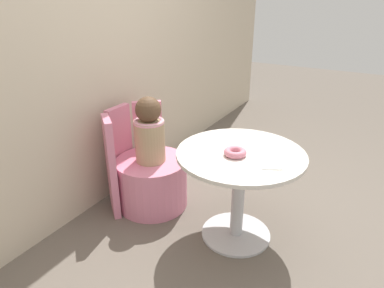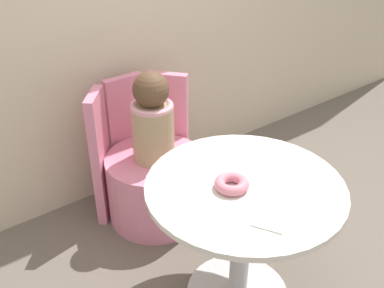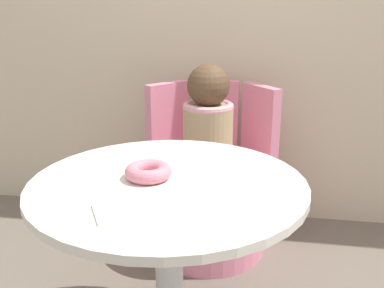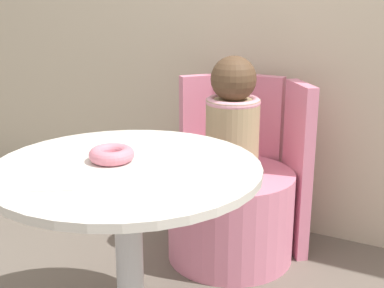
{
  "view_description": "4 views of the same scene",
  "coord_description": "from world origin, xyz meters",
  "px_view_note": "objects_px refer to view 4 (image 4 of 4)",
  "views": [
    {
      "loc": [
        -1.88,
        -0.71,
        1.55
      ],
      "look_at": [
        -0.1,
        0.33,
        0.62
      ],
      "focal_mm": 32.0,
      "sensor_mm": 36.0,
      "label": 1
    },
    {
      "loc": [
        -1.12,
        -1.05,
        1.69
      ],
      "look_at": [
        -0.05,
        0.38,
        0.63
      ],
      "focal_mm": 42.0,
      "sensor_mm": 36.0,
      "label": 2
    },
    {
      "loc": [
        0.19,
        -1.19,
        1.13
      ],
      "look_at": [
        -0.07,
        0.4,
        0.62
      ],
      "focal_mm": 42.0,
      "sensor_mm": 36.0,
      "label": 3
    },
    {
      "loc": [
        0.8,
        -1.24,
        1.15
      ],
      "look_at": [
        -0.03,
        0.31,
        0.62
      ],
      "focal_mm": 50.0,
      "sensor_mm": 36.0,
      "label": 4
    }
  ],
  "objects_px": {
    "round_table": "(128,217)",
    "child_figure": "(233,119)",
    "tub_chair": "(230,215)",
    "donut": "(112,154)"
  },
  "relations": [
    {
      "from": "round_table",
      "to": "child_figure",
      "type": "height_order",
      "value": "child_figure"
    },
    {
      "from": "round_table",
      "to": "tub_chair",
      "type": "bearing_deg",
      "value": 88.18
    },
    {
      "from": "round_table",
      "to": "donut",
      "type": "relative_size",
      "value": 5.87
    },
    {
      "from": "child_figure",
      "to": "round_table",
      "type": "bearing_deg",
      "value": -91.82
    },
    {
      "from": "tub_chair",
      "to": "round_table",
      "type": "bearing_deg",
      "value": -91.82
    },
    {
      "from": "round_table",
      "to": "tub_chair",
      "type": "xyz_separation_m",
      "value": [
        0.02,
        0.72,
        -0.28
      ]
    },
    {
      "from": "round_table",
      "to": "donut",
      "type": "xyz_separation_m",
      "value": [
        -0.06,
        0.01,
        0.19
      ]
    },
    {
      "from": "round_table",
      "to": "child_figure",
      "type": "relative_size",
      "value": 1.64
    },
    {
      "from": "tub_chair",
      "to": "child_figure",
      "type": "bearing_deg",
      "value": 97.13
    },
    {
      "from": "tub_chair",
      "to": "child_figure",
      "type": "relative_size",
      "value": 1.1
    }
  ]
}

